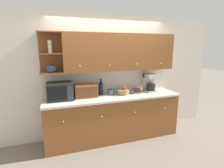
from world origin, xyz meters
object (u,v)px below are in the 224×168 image
(fruit_basket, at_px, (123,92))
(mug, at_px, (132,91))
(microwave, at_px, (60,91))
(coffee_maker, at_px, (150,83))
(bowl_stack_on_counter, at_px, (137,90))
(storage_canister, at_px, (111,92))
(wine_bottle, at_px, (101,88))
(bread_box, at_px, (86,91))

(fruit_basket, xyz_separation_m, mug, (0.23, 0.01, -0.01))
(microwave, bearing_deg, fruit_basket, -2.08)
(coffee_maker, bearing_deg, fruit_basket, -175.40)
(bowl_stack_on_counter, bearing_deg, storage_canister, -171.00)
(wine_bottle, relative_size, mug, 3.77)
(bowl_stack_on_counter, height_order, coffee_maker, coffee_maker)
(microwave, distance_m, coffee_maker, 1.97)
(coffee_maker, bearing_deg, mug, -174.28)
(wine_bottle, height_order, storage_canister, wine_bottle)
(bowl_stack_on_counter, bearing_deg, fruit_basket, -160.69)
(bread_box, height_order, mug, bread_box)
(bread_box, height_order, fruit_basket, bread_box)
(storage_canister, relative_size, mug, 1.48)
(wine_bottle, distance_m, bowl_stack_on_counter, 0.87)
(microwave, height_order, bowl_stack_on_counter, microwave)
(microwave, relative_size, bread_box, 1.10)
(coffee_maker, bearing_deg, microwave, -179.73)
(mug, height_order, coffee_maker, coffee_maker)
(bread_box, xyz_separation_m, wine_bottle, (0.34, 0.09, 0.02))
(microwave, bearing_deg, storage_canister, -0.40)
(storage_canister, distance_m, mug, 0.49)
(mug, bearing_deg, bowl_stack_on_counter, 36.36)
(fruit_basket, relative_size, coffee_maker, 0.68)
(microwave, relative_size, coffee_maker, 1.22)
(storage_canister, bearing_deg, wine_bottle, 155.28)
(microwave, height_order, wine_bottle, wine_bottle)
(wine_bottle, relative_size, bowl_stack_on_counter, 1.74)
(microwave, xyz_separation_m, fruit_basket, (1.28, -0.05, -0.11))
(bowl_stack_on_counter, bearing_deg, mug, -143.64)
(bread_box, xyz_separation_m, fruit_basket, (0.78, -0.04, -0.07))
(microwave, xyz_separation_m, mug, (1.51, -0.04, -0.12))
(wine_bottle, height_order, fruit_basket, wine_bottle)
(bread_box, xyz_separation_m, coffee_maker, (1.48, 0.02, 0.07))
(storage_canister, xyz_separation_m, bowl_stack_on_counter, (0.67, 0.11, -0.03))
(storage_canister, xyz_separation_m, mug, (0.49, -0.03, -0.02))
(wine_bottle, distance_m, coffee_maker, 1.14)
(fruit_basket, bearing_deg, microwave, 177.92)
(storage_canister, xyz_separation_m, coffee_maker, (0.95, 0.02, 0.14))
(bowl_stack_on_counter, relative_size, coffee_maker, 0.49)
(bread_box, height_order, bowl_stack_on_counter, bread_box)
(microwave, bearing_deg, mug, -1.40)
(bread_box, bearing_deg, fruit_basket, -2.83)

